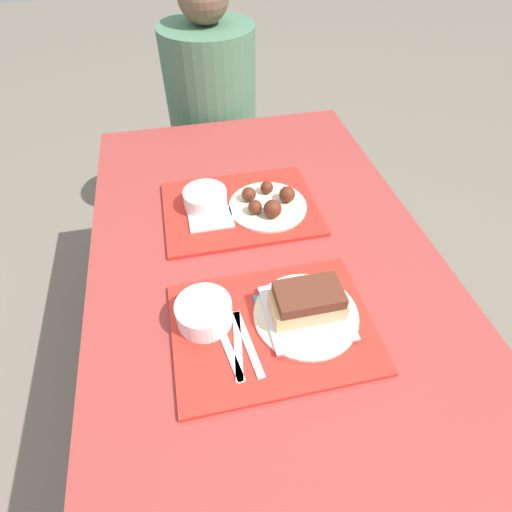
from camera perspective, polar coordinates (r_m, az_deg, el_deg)
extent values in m
plane|color=#706656|center=(1.63, 1.48, -20.10)|extent=(12.00, 12.00, 0.00)
cube|color=maroon|center=(1.02, 2.24, -3.63)|extent=(0.90, 1.62, 0.04)
cylinder|color=maroon|center=(1.79, -16.20, 4.35)|extent=(0.07, 0.07, 0.70)
cylinder|color=maroon|center=(1.87, 8.35, 7.88)|extent=(0.07, 0.07, 0.70)
cube|color=maroon|center=(1.97, -5.36, 14.02)|extent=(0.86, 0.28, 0.04)
cylinder|color=maroon|center=(2.11, -14.97, 7.06)|extent=(0.06, 0.06, 0.43)
cylinder|color=maroon|center=(2.17, 4.92, 9.89)|extent=(0.06, 0.06, 0.43)
cube|color=red|center=(0.90, 2.42, -10.18)|extent=(0.44, 0.33, 0.01)
cube|color=red|center=(1.18, -2.24, 6.83)|extent=(0.44, 0.33, 0.01)
cylinder|color=white|center=(0.89, -7.41, -8.01)|extent=(0.12, 0.12, 0.06)
cylinder|color=beige|center=(0.87, -7.55, -7.15)|extent=(0.11, 0.11, 0.01)
cylinder|color=beige|center=(0.92, 7.13, -8.30)|extent=(0.24, 0.24, 0.01)
cube|color=silver|center=(0.91, 7.18, -8.01)|extent=(0.18, 0.18, 0.01)
cube|color=#DBB275|center=(0.89, 7.34, -6.99)|extent=(0.16, 0.08, 0.05)
cube|color=#562819|center=(0.86, 7.57, -5.51)|extent=(0.14, 0.09, 0.03)
cube|color=white|center=(0.87, -2.60, -12.59)|extent=(0.04, 0.17, 0.00)
cube|color=white|center=(0.87, -1.14, -12.34)|extent=(0.04, 0.17, 0.00)
cube|color=white|center=(0.87, -4.07, -12.84)|extent=(0.05, 0.17, 0.00)
cube|color=teal|center=(0.93, 0.80, -6.28)|extent=(0.04, 0.03, 0.01)
cylinder|color=white|center=(1.17, -7.23, 8.04)|extent=(0.12, 0.12, 0.06)
cylinder|color=beige|center=(1.15, -7.33, 8.91)|extent=(0.11, 0.11, 0.01)
cylinder|color=beige|center=(1.17, 1.67, 7.14)|extent=(0.23, 0.23, 0.01)
sphere|color=#562314|center=(1.17, 4.46, 8.78)|extent=(0.05, 0.05, 0.05)
sphere|color=#562314|center=(1.21, 1.56, 9.79)|extent=(0.04, 0.04, 0.04)
sphere|color=#562314|center=(1.18, -1.04, 8.81)|extent=(0.04, 0.04, 0.04)
sphere|color=#562314|center=(1.13, -0.15, 7.01)|extent=(0.04, 0.04, 0.04)
sphere|color=#562314|center=(1.12, 2.38, 6.76)|extent=(0.05, 0.05, 0.05)
cube|color=white|center=(1.13, -6.46, 5.21)|extent=(0.12, 0.09, 0.01)
cylinder|color=#477051|center=(1.83, -6.41, 21.71)|extent=(0.38, 0.38, 0.55)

